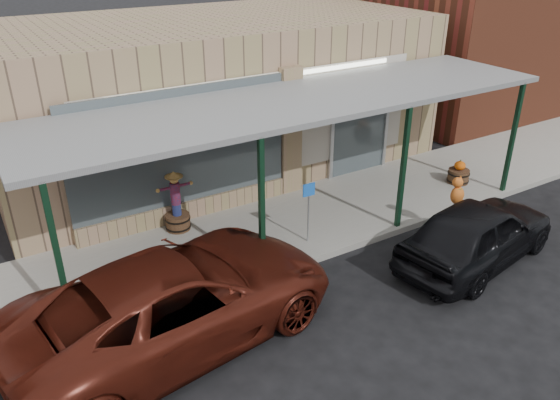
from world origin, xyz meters
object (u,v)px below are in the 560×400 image
handicap_sign (309,205)px  parked_sedan (477,232)px  barrel_pumpkin (459,174)px  car_maroon (176,300)px  barrel_scarecrow (177,210)px

handicap_sign → parked_sedan: bearing=-38.9°
handicap_sign → barrel_pumpkin: bearing=7.0°
parked_sedan → car_maroon: size_ratio=0.76×
barrel_pumpkin → car_maroon: size_ratio=0.12×
handicap_sign → parked_sedan: (2.67, -2.31, -0.35)m
barrel_scarecrow → car_maroon: (-1.34, -3.33, 0.15)m
barrel_scarecrow → car_maroon: barrel_scarecrow is taller
barrel_scarecrow → barrel_pumpkin: (7.46, -1.55, -0.25)m
barrel_scarecrow → parked_sedan: barrel_scarecrow is taller
handicap_sign → car_maroon: car_maroon is taller
barrel_scarecrow → parked_sedan: bearing=-44.6°
parked_sedan → car_maroon: car_maroon is taller
barrel_scarecrow → barrel_pumpkin: bearing=-15.0°
barrel_pumpkin → handicap_sign: size_ratio=0.47×
barrel_pumpkin → car_maroon: 8.99m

